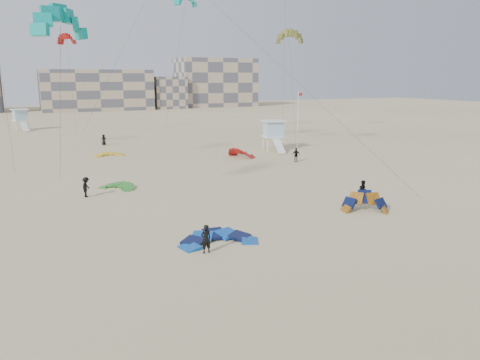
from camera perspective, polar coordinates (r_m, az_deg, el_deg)
name	(u,v)px	position (r m, az deg, el deg)	size (l,w,h in m)	color
ground	(268,268)	(24.85, 3.48, -10.60)	(320.00, 320.00, 0.00)	beige
kite_ground_blue	(218,242)	(28.40, -2.70, -7.59)	(4.28, 4.44, 0.85)	blue
kite_ground_orange	(365,211)	(35.89, 14.97, -3.72)	(3.39, 2.43, 2.37)	orange
kite_ground_green	(118,188)	(43.22, -14.64, -0.99)	(3.15, 3.30, 0.76)	green
kite_ground_red_far	(241,157)	(58.35, 0.11, 2.82)	(3.71, 3.38, 1.93)	#B71D00
kite_ground_yellow	(109,156)	(61.64, -15.65, 2.87)	(3.32, 3.47, 0.60)	yellow
kitesurfer_main	(206,239)	(26.52, -4.18, -7.18)	(0.61, 0.40, 1.66)	black
kitesurfer_b	(363,192)	(38.13, 14.80, -1.38)	(0.87, 0.68, 1.79)	black
kitesurfer_c	(86,187)	(40.64, -18.25, -0.83)	(1.09, 0.63, 1.69)	black
kitesurfer_d	(296,155)	(55.29, 6.86, 3.05)	(0.95, 0.40, 1.62)	black
kitesurfer_e	(104,140)	(71.49, -16.27, 4.73)	(0.77, 0.50, 1.57)	black
kitesurfer_f	(269,130)	(81.15, 3.60, 6.05)	(1.46, 0.46, 1.57)	black
kite_fly_teal_a	(60,25)	(36.26, -21.06, 17.19)	(5.58, 9.59, 13.52)	#05A9AA
kite_fly_olive	(289,38)	(62.64, 6.04, 16.84)	(4.54, 4.57, 14.80)	olive
kite_fly_teal_b	(186,1)	(78.39, -6.63, 20.87)	(5.59, 4.92, 21.63)	#05A9AA
kite_fly_red	(67,40)	(85.95, -20.39, 15.71)	(4.74, 12.28, 16.14)	#B71D00
lifeguard_tower_near	(273,135)	(64.08, 4.08, 5.45)	(3.35, 5.80, 4.04)	white
lifeguard_tower_far	(21,120)	(97.37, -25.19, 6.66)	(3.35, 5.72, 3.96)	white
flagpole	(298,118)	(65.95, 7.09, 7.48)	(0.65, 0.10, 7.94)	white
condo_mid	(96,90)	(151.61, -17.13, 10.45)	(32.00, 16.00, 12.00)	tan
condo_east	(215,83)	(163.86, -3.01, 11.77)	(26.00, 14.00, 16.00)	tan
condo_fill_right	(168,93)	(154.27, -8.76, 10.49)	(10.00, 10.00, 10.00)	tan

